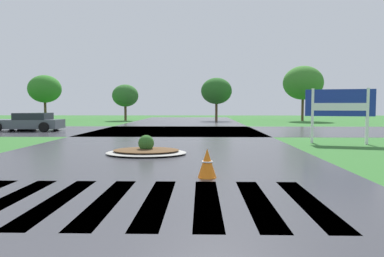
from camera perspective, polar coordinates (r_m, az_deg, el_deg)
The scene contains 9 objects.
asphalt_roadway at distance 12.70m, azimuth -6.24°, elevation -4.07°, with size 11.13×80.00×0.01m, color #35353A.
asphalt_cross_road at distance 24.31m, azimuth -2.55°, elevation -0.35°, with size 90.00×10.02×0.01m, color #35353A.
crosswalk_stripes at distance 6.71m, azimuth -13.47°, elevation -11.18°, with size 7.65×3.30×0.01m.
estate_billboard at distance 17.32m, azimuth 22.60°, elevation 3.41°, with size 2.89×0.79×2.50m.
median_island at distance 12.64m, azimuth -7.36°, elevation -3.52°, with size 2.84×2.17×0.68m.
car_silver_hatch at distance 26.54m, azimuth -24.75°, elevation 0.91°, with size 4.58×2.22×1.22m.
drainage_pipe_stack at distance 27.66m, azimuth -24.94°, elevation 0.80°, with size 1.42×1.17×0.97m.
traffic_cone at distance 8.48m, azimuth 2.45°, elevation -5.62°, with size 0.45×0.45×0.70m.
background_treeline at distance 40.58m, azimuth 0.72°, elevation 6.55°, with size 33.60×4.59×6.15m.
Camera 1 is at (1.69, -2.47, 1.71)m, focal length 33.24 mm.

